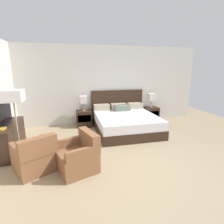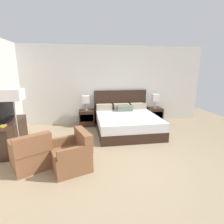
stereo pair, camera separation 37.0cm
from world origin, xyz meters
name	(u,v)px [view 1 (the left image)]	position (x,y,z in m)	size (l,w,h in m)	color
ground_plane	(136,169)	(0.00, 0.00, 0.00)	(9.76, 9.76, 0.00)	#998466
wall_back	(104,85)	(0.00, 3.28, 1.37)	(7.07, 0.06, 2.74)	beige
bed	(125,121)	(0.47, 2.24, 0.30)	(1.92, 2.08, 1.19)	#332116
nightstand_left	(84,118)	(-0.78, 2.97, 0.27)	(0.52, 0.45, 0.55)	#332116
nightstand_right	(151,114)	(1.72, 2.97, 0.27)	(0.52, 0.45, 0.55)	#332116
table_lamp_left	(83,100)	(-0.78, 2.97, 0.92)	(0.24, 0.24, 0.51)	gray
table_lamp_right	(151,97)	(1.72, 2.97, 0.92)	(0.24, 0.24, 0.51)	gray
dresser	(8,138)	(-2.67, 1.36, 0.37)	(0.48, 1.31, 0.72)	#332116
tv	(4,112)	(-2.67, 1.37, 1.01)	(0.18, 0.86, 0.60)	black
armchair_by_window	(35,157)	(-1.92, 0.42, 0.28)	(0.93, 0.94, 0.76)	brown
armchair_companion	(79,156)	(-1.09, 0.26, 0.28)	(0.88, 0.87, 0.76)	brown
floor_lamp	(13,100)	(-2.35, 1.04, 1.32)	(0.39, 0.39, 1.53)	gray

